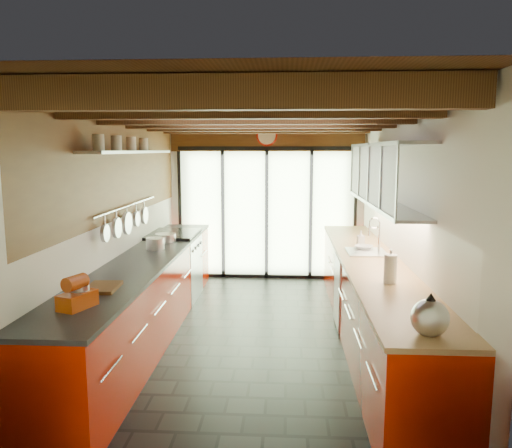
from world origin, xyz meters
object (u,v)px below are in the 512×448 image
at_px(stand_mixer, 77,295).
at_px(bowl, 364,248).
at_px(kettle, 430,315).
at_px(soap_bottle, 361,238).
at_px(paper_towel, 390,269).

xyz_separation_m(stand_mixer, bowl, (2.54, 2.42, -0.08)).
relative_size(kettle, bowl, 1.54).
bearing_deg(soap_bottle, bowl, -90.00).
bearing_deg(paper_towel, bowl, 90.00).
xyz_separation_m(paper_towel, soap_bottle, (-0.00, 1.83, -0.04)).
bearing_deg(paper_towel, kettle, -90.00).
xyz_separation_m(stand_mixer, kettle, (2.54, -0.40, 0.03)).
height_order(paper_towel, bowl, paper_towel).
height_order(stand_mixer, bowl, stand_mixer).
distance_m(stand_mixer, kettle, 2.57).
bearing_deg(bowl, kettle, -90.00).
distance_m(soap_bottle, bowl, 0.28).
bearing_deg(kettle, bowl, 90.00).
height_order(soap_bottle, bowl, soap_bottle).
relative_size(stand_mixer, soap_bottle, 1.75).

